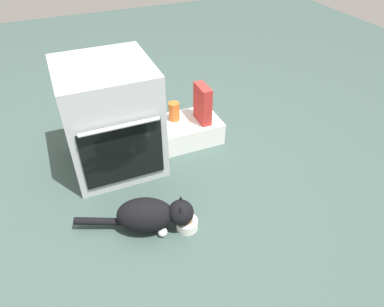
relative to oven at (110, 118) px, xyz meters
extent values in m
plane|color=#384C47|center=(-0.03, -0.36, -0.36)|extent=(8.00, 8.00, 0.00)
cube|color=#B7BABF|center=(0.00, 0.00, 0.00)|extent=(0.58, 0.59, 0.72)
cube|color=black|center=(0.00, -0.30, -0.09)|extent=(0.49, 0.01, 0.40)
cylinder|color=silver|center=(0.00, -0.33, 0.13)|extent=(0.46, 0.02, 0.02)
cube|color=white|center=(0.56, 0.05, -0.28)|extent=(0.46, 0.33, 0.17)
cylinder|color=white|center=(0.22, -0.75, -0.33)|extent=(0.12, 0.12, 0.06)
sphere|color=brown|center=(0.22, -0.75, -0.31)|extent=(0.07, 0.07, 0.07)
ellipsoid|color=black|center=(0.01, -0.67, -0.25)|extent=(0.37, 0.30, 0.19)
sphere|color=black|center=(0.19, -0.74, -0.23)|extent=(0.14, 0.14, 0.14)
cone|color=black|center=(0.21, -0.70, -0.18)|extent=(0.05, 0.05, 0.06)
cone|color=black|center=(0.18, -0.78, -0.18)|extent=(0.05, 0.05, 0.06)
cylinder|color=black|center=(-0.24, -0.57, -0.30)|extent=(0.27, 0.14, 0.06)
sphere|color=silver|center=(0.12, -0.65, -0.33)|extent=(0.05, 0.05, 0.05)
sphere|color=silver|center=(0.08, -0.75, -0.33)|extent=(0.05, 0.05, 0.05)
cylinder|color=#D16023|center=(0.47, 0.10, -0.12)|extent=(0.08, 0.08, 0.14)
cylinder|color=green|center=(0.73, 0.15, -0.13)|extent=(0.07, 0.07, 0.12)
cube|color=#B72D28|center=(0.66, 0.01, -0.05)|extent=(0.07, 0.18, 0.28)
camera|label=1|loc=(-0.26, -1.97, 1.20)|focal=32.57mm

